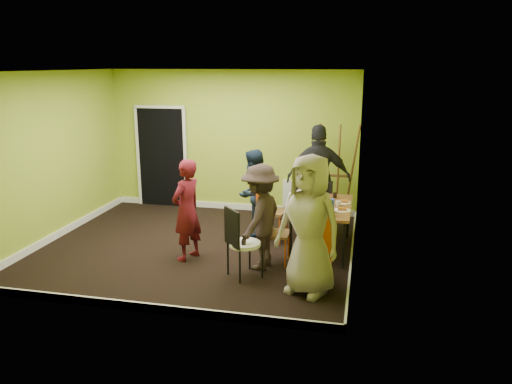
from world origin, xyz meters
The scene contains 28 objects.
ground centered at (0.00, 0.00, 0.00)m, with size 5.00×5.00×0.00m, color black.
room_walls centered at (-0.02, 0.04, 0.99)m, with size 5.04×4.54×2.82m.
dining_table centered at (1.99, 0.30, 0.70)m, with size 0.90×1.50×0.75m.
chair_left_far centered at (1.05, 0.63, 0.60)m, with size 0.51×0.50×1.07m.
chair_left_near centered at (1.29, -0.35, 0.54)m, with size 0.41×0.40×0.97m.
chair_back_end centered at (1.89, 1.15, 0.66)m, with size 0.39×0.46×0.93m.
chair_front_end centered at (2.03, -1.04, 0.58)m, with size 0.55×0.55×1.03m.
chair_bentwood centered at (0.98, -1.00, 0.56)m, with size 0.56×0.56×1.01m.
easel centered at (2.14, 1.89, 0.92)m, with size 0.75×0.70×1.86m.
plate_near_left centered at (1.80, 0.77, 0.76)m, with size 0.21×0.21×0.01m, color white.
plate_near_right centered at (1.67, -0.04, 0.76)m, with size 0.22×0.22×0.01m, color white.
plate_far_back centered at (1.94, 0.78, 0.76)m, with size 0.25×0.25×0.01m, color white.
plate_far_front centered at (1.92, -0.26, 0.76)m, with size 0.23×0.23×0.01m, color white.
plate_wall_back centered at (2.31, 0.49, 0.76)m, with size 0.22×0.22×0.01m, color white.
plate_wall_front centered at (2.31, 0.05, 0.76)m, with size 0.25×0.25×0.01m, color white.
thermos centered at (1.93, 0.32, 0.87)m, with size 0.07×0.07×0.23m, color white.
blue_bottle centered at (2.16, -0.06, 0.85)m, with size 0.07×0.07×0.20m, color blue.
orange_bottle centered at (1.87, 0.49, 0.79)m, with size 0.04×0.04×0.08m, color #EE5616.
glass_mid centered at (1.90, 0.47, 0.79)m, with size 0.07×0.07×0.08m, color black.
glass_back centered at (2.15, 0.78, 0.80)m, with size 0.06×0.06×0.09m, color black.
glass_front centered at (2.18, -0.24, 0.80)m, with size 0.07×0.07×0.09m, color black.
cup_a centered at (1.87, 0.07, 0.80)m, with size 0.12×0.12×0.09m, color white.
cup_b centered at (2.23, 0.29, 0.79)m, with size 0.09×0.09×0.08m, color white.
person_standing centered at (0.03, -0.50, 0.78)m, with size 0.57×0.37×1.55m, color #580F19.
person_left_far centered at (0.77, 0.75, 0.75)m, with size 0.73×0.57×1.51m, color #162337.
person_left_near centered at (1.18, -0.59, 0.77)m, with size 1.00×0.57×1.54m, color #2C201D.
person_back_end centered at (1.83, 1.27, 0.95)m, with size 1.11×0.46×1.90m, color black.
person_front_end centered at (1.96, -1.25, 0.92)m, with size 0.90×0.58×1.84m, color gray.
Camera 1 is at (2.59, -7.29, 2.92)m, focal length 35.00 mm.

